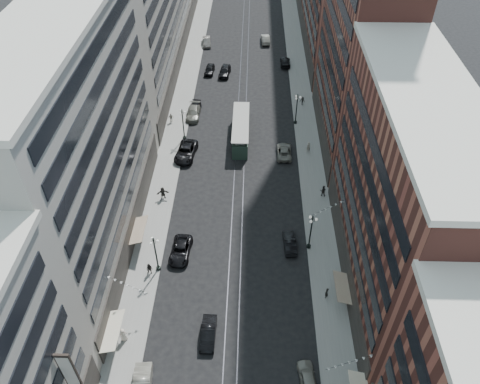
# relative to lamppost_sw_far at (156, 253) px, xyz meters

# --- Properties ---
(ground) EXTENTS (220.00, 220.00, 0.00)m
(ground) POSITION_rel_lamppost_sw_far_xyz_m (9.20, 32.00, -3.10)
(ground) COLOR black
(ground) RESTS_ON ground
(sidewalk_west) EXTENTS (4.00, 180.00, 0.15)m
(sidewalk_west) POSITION_rel_lamppost_sw_far_xyz_m (-1.80, 42.00, -3.02)
(sidewalk_west) COLOR gray
(sidewalk_west) RESTS_ON ground
(sidewalk_east) EXTENTS (4.00, 180.00, 0.15)m
(sidewalk_east) POSITION_rel_lamppost_sw_far_xyz_m (20.20, 42.00, -3.02)
(sidewalk_east) COLOR gray
(sidewalk_east) RESTS_ON ground
(rail_west) EXTENTS (0.12, 180.00, 0.02)m
(rail_west) POSITION_rel_lamppost_sw_far_xyz_m (8.50, 42.00, -3.09)
(rail_west) COLOR #2D2D33
(rail_west) RESTS_ON ground
(rail_east) EXTENTS (0.12, 180.00, 0.02)m
(rail_east) POSITION_rel_lamppost_sw_far_xyz_m (9.90, 42.00, -3.09)
(rail_east) COLOR #2D2D33
(rail_east) RESTS_ON ground
(building_west_mid) EXTENTS (8.00, 36.00, 28.00)m
(building_west_mid) POSITION_rel_lamppost_sw_far_xyz_m (-7.80, 5.00, 10.90)
(building_west_mid) COLOR gray
(building_west_mid) RESTS_ON ground
(building_east_mid) EXTENTS (8.00, 30.00, 24.00)m
(building_east_mid) POSITION_rel_lamppost_sw_far_xyz_m (26.20, -0.00, 8.90)
(building_east_mid) COLOR brown
(building_east_mid) RESTS_ON ground
(building_east_tower) EXTENTS (8.00, 26.00, 42.00)m
(building_east_tower) POSITION_rel_lamppost_sw_far_xyz_m (26.20, 28.00, 17.90)
(building_east_tower) COLOR brown
(building_east_tower) RESTS_ON ground
(lamppost_sw_far) EXTENTS (1.03, 1.14, 5.52)m
(lamppost_sw_far) POSITION_rel_lamppost_sw_far_xyz_m (0.00, 0.00, 0.00)
(lamppost_sw_far) COLOR black
(lamppost_sw_far) RESTS_ON sidewalk_west
(lamppost_sw_mid) EXTENTS (1.03, 1.14, 5.52)m
(lamppost_sw_mid) POSITION_rel_lamppost_sw_far_xyz_m (0.00, 27.00, 0.00)
(lamppost_sw_mid) COLOR black
(lamppost_sw_mid) RESTS_ON sidewalk_west
(lamppost_se_far) EXTENTS (1.03, 1.14, 5.52)m
(lamppost_se_far) POSITION_rel_lamppost_sw_far_xyz_m (18.40, 4.00, 0.00)
(lamppost_se_far) COLOR black
(lamppost_se_far) RESTS_ON sidewalk_east
(lamppost_se_mid) EXTENTS (1.03, 1.14, 5.52)m
(lamppost_se_mid) POSITION_rel_lamppost_sw_far_xyz_m (18.40, 32.00, 0.00)
(lamppost_se_mid) COLOR black
(lamppost_se_mid) RESTS_ON sidewalk_east
(streetcar) EXTENTS (2.61, 11.79, 3.26)m
(streetcar) POSITION_rel_lamppost_sw_far_xyz_m (9.20, 27.49, -1.59)
(streetcar) COLOR #22362A
(streetcar) RESTS_ON ground
(car_2) EXTENTS (2.71, 5.28, 1.43)m
(car_2) POSITION_rel_lamppost_sw_far_xyz_m (2.40, 2.51, -2.38)
(car_2) COLOR black
(car_2) RESTS_ON ground
(car_4) EXTENTS (2.04, 4.19, 1.38)m
(car_4) POSITION_rel_lamppost_sw_far_xyz_m (16.85, -13.48, -2.41)
(car_4) COLOR gray
(car_4) RESTS_ON ground
(car_5) EXTENTS (1.59, 4.38, 1.43)m
(car_5) POSITION_rel_lamppost_sw_far_xyz_m (6.75, -8.84, -2.38)
(car_5) COLOR black
(car_5) RESTS_ON ground
(pedestrian_1) EXTENTS (1.00, 0.80, 1.80)m
(pedestrian_1) POSITION_rel_lamppost_sw_far_xyz_m (-2.12, -9.46, -2.05)
(pedestrian_1) COLOR beige
(pedestrian_1) RESTS_ON sidewalk_west
(pedestrian_2) EXTENTS (0.86, 0.58, 1.63)m
(pedestrian_2) POSITION_rel_lamppost_sw_far_xyz_m (-0.89, -0.70, -2.13)
(pedestrian_2) COLOR black
(pedestrian_2) RESTS_ON sidewalk_west
(car_7) EXTENTS (3.52, 6.39, 1.69)m
(car_7) POSITION_rel_lamppost_sw_far_xyz_m (0.80, 22.49, -2.25)
(car_7) COLOR black
(car_7) RESTS_ON ground
(car_8) EXTENTS (2.31, 5.44, 1.56)m
(car_8) POSITION_rel_lamppost_sw_far_xyz_m (0.80, 33.71, -2.31)
(car_8) COLOR #68675C
(car_8) RESTS_ON ground
(car_9) EXTENTS (2.05, 4.40, 1.46)m
(car_9) POSITION_rel_lamppost_sw_far_xyz_m (2.40, 49.58, -2.37)
(car_9) COLOR black
(car_9) RESTS_ON ground
(car_10) EXTENTS (1.74, 4.31, 1.39)m
(car_10) POSITION_rel_lamppost_sw_far_xyz_m (16.00, 4.18, -2.40)
(car_10) COLOR black
(car_10) RESTS_ON ground
(car_11) EXTENTS (2.33, 4.92, 1.36)m
(car_11) POSITION_rel_lamppost_sw_far_xyz_m (16.10, 23.20, -2.42)
(car_11) COLOR slate
(car_11) RESTS_ON ground
(car_12) EXTENTS (1.95, 4.78, 1.39)m
(car_12) POSITION_rel_lamppost_sw_far_xyz_m (17.60, 53.34, -2.40)
(car_12) COLOR black
(car_12) RESTS_ON ground
(car_13) EXTENTS (2.54, 5.14, 1.69)m
(car_13) POSITION_rel_lamppost_sw_far_xyz_m (5.47, 48.83, -2.25)
(car_13) COLOR black
(car_13) RESTS_ON ground
(car_14) EXTENTS (2.01, 4.92, 1.59)m
(car_14) POSITION_rel_lamppost_sw_far_xyz_m (13.70, 63.94, -2.30)
(car_14) COLOR slate
(car_14) RESTS_ON ground
(pedestrian_5) EXTENTS (1.81, 0.93, 1.87)m
(pedestrian_5) POSITION_rel_lamppost_sw_far_xyz_m (-1.29, 12.62, -2.01)
(pedestrian_5) COLOR black
(pedestrian_5) RESTS_ON sidewalk_west
(pedestrian_6) EXTENTS (1.04, 0.69, 1.63)m
(pedestrian_6) POSITION_rel_lamppost_sw_far_xyz_m (-2.79, 31.75, -2.13)
(pedestrian_6) COLOR gray
(pedestrian_6) RESTS_ON sidewalk_west
(pedestrian_7) EXTENTS (0.93, 0.63, 1.77)m
(pedestrian_7) POSITION_rel_lamppost_sw_far_xyz_m (21.14, 13.74, -2.06)
(pedestrian_7) COLOR black
(pedestrian_7) RESTS_ON sidewalk_east
(pedestrian_8) EXTENTS (0.78, 0.66, 1.83)m
(pedestrian_8) POSITION_rel_lamppost_sw_far_xyz_m (19.89, 23.97, -2.03)
(pedestrian_8) COLOR #A29786
(pedestrian_8) RESTS_ON sidewalk_east
(pedestrian_9) EXTENTS (1.04, 0.60, 1.51)m
(pedestrian_9) POSITION_rel_lamppost_sw_far_xyz_m (19.99, 37.95, -2.19)
(pedestrian_9) COLOR black
(pedestrian_9) RESTS_ON sidewalk_east
(car_extra_0) EXTENTS (2.54, 4.98, 1.38)m
(car_extra_0) POSITION_rel_lamppost_sw_far_xyz_m (0.80, 34.90, -2.40)
(car_extra_0) COLOR black
(car_extra_0) RESTS_ON ground
(car_extra_1) EXTENTS (2.23, 4.80, 1.52)m
(car_extra_1) POSITION_rel_lamppost_sw_far_xyz_m (0.80, 62.40, -2.33)
(car_extra_1) COLOR gray
(car_extra_1) RESTS_ON ground
(pedestrian_extra_1) EXTENTS (0.46, 0.62, 1.54)m
(pedestrian_extra_1) POSITION_rel_lamppost_sw_far_xyz_m (19.76, -3.52, -2.18)
(pedestrian_extra_1) COLOR black
(pedestrian_extra_1) RESTS_ON sidewalk_east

